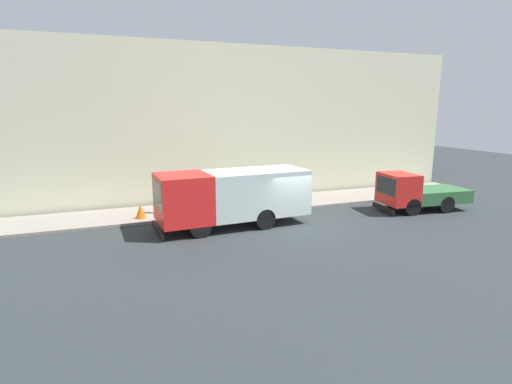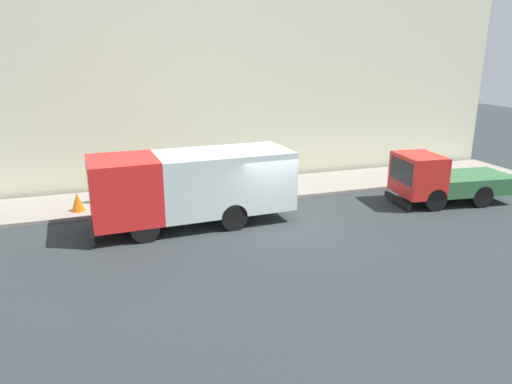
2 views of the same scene
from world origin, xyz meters
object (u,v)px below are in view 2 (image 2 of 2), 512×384
Objects in this scene: street_sign_post at (172,173)px; pedestrian_third at (137,184)px; small_flatbed_truck at (442,179)px; large_utility_truck at (192,184)px; pedestrian_standing at (106,182)px; pedestrian_walking at (162,179)px; traffic_cone_orange at (78,202)px.

pedestrian_third is at bearing 66.62° from street_sign_post.
small_flatbed_truck is 11.48m from street_sign_post.
large_utility_truck is 4.45× the size of pedestrian_standing.
pedestrian_walking is at bearing -177.11° from pedestrian_third.
pedestrian_standing is at bearing 79.71° from small_flatbed_truck.
large_utility_truck is 3.27× the size of street_sign_post.
pedestrian_third is at bearing -112.49° from pedestrian_standing.
traffic_cone_orange is (-0.37, 3.45, -0.56)m from pedestrian_walking.
street_sign_post is at bearing -160.20° from pedestrian_walking.
large_utility_truck is at bearing 113.60° from pedestrian_third.
pedestrian_standing is at bearing -36.28° from pedestrian_third.
pedestrian_third is 2.24× the size of traffic_cone_orange.
pedestrian_walking is at bearing -83.89° from traffic_cone_orange.
pedestrian_standing is 2.28× the size of traffic_cone_orange.
pedestrian_third is 2.41m from traffic_cone_orange.
small_flatbed_truck is at bearing -103.27° from pedestrian_standing.
large_utility_truck is 4.49m from pedestrian_standing.
traffic_cone_orange is at bearing -8.51° from pedestrian_third.
traffic_cone_orange is (-0.10, 2.35, -0.52)m from pedestrian_third.
small_flatbed_truck is at bearing -104.12° from street_sign_post.
street_sign_post reaches higher than small_flatbed_truck.
pedestrian_walking is 1.13m from pedestrian_third.
pedestrian_standing is at bearing 40.19° from large_utility_truck.
traffic_cone_orange is at bearing 55.44° from large_utility_truck.
street_sign_post is at bearing 81.72° from small_flatbed_truck.
pedestrian_standing is at bearing 65.69° from street_sign_post.
street_sign_post reaches higher than pedestrian_walking.
large_utility_truck is 10.70m from small_flatbed_truck.
street_sign_post is (-1.17, -2.59, 0.47)m from pedestrian_standing.
pedestrian_walking is at bearing -94.61° from pedestrian_standing.
small_flatbed_truck is 12.96m from pedestrian_third.
pedestrian_walking is at bearing 18.21° from street_sign_post.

